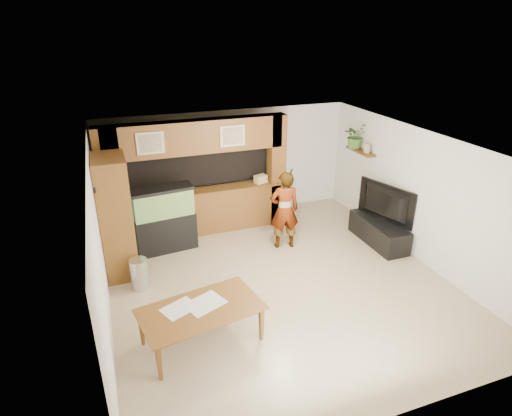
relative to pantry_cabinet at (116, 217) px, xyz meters
name	(u,v)px	position (x,y,z in m)	size (l,w,h in m)	color
floor	(278,281)	(2.70, -1.36, -1.15)	(6.50, 6.50, 0.00)	tan
ceiling	(281,146)	(2.70, -1.36, 1.45)	(6.50, 6.50, 0.00)	white
wall_back	(227,164)	(2.70, 1.89, 0.15)	(6.00, 6.00, 0.00)	beige
wall_left	(99,247)	(-0.30, -1.36, 0.15)	(6.50, 6.50, 0.00)	beige
wall_right	(420,196)	(5.70, -1.36, 0.15)	(6.50, 6.50, 0.00)	beige
partition	(194,177)	(1.75, 1.28, 0.16)	(4.20, 0.99, 2.60)	brown
wall_clock	(95,188)	(-0.27, -0.36, 0.75)	(0.05, 0.25, 0.25)	black
wall_shelf	(360,151)	(5.55, 0.59, 0.55)	(0.25, 0.90, 0.04)	brown
pantry_cabinet	(116,217)	(0.00, 0.00, 0.00)	(0.58, 0.94, 2.31)	brown
trash_can	(139,274)	(0.26, -0.70, -0.86)	(0.32, 0.32, 0.59)	#B2B2B7
aquarium	(164,220)	(0.94, 0.59, -0.47)	(1.26, 0.47, 1.40)	black
tv_stand	(379,232)	(5.35, -0.69, -0.90)	(0.56, 1.53, 0.51)	black
television	(382,204)	(5.35, -0.69, -0.24)	(1.40, 0.18, 0.81)	black
photo_frame	(367,149)	(5.55, 0.36, 0.67)	(0.03, 0.16, 0.21)	tan
potted_plant	(355,135)	(5.52, 0.82, 0.87)	(0.54, 0.47, 0.60)	#3B6428
person	(284,210)	(3.33, -0.15, -0.31)	(0.62, 0.41, 1.70)	#90794F
microphone	(291,172)	(3.38, -0.31, 0.58)	(0.03, 0.03, 0.15)	black
dining_table	(203,327)	(0.99, -2.53, -0.84)	(1.77, 0.98, 0.62)	brown
newspaper_a	(205,303)	(1.06, -2.41, -0.53)	(0.57, 0.41, 0.01)	silver
newspaper_b	(180,308)	(0.69, -2.40, -0.53)	(0.50, 0.36, 0.01)	silver
counter_box	(261,179)	(3.27, 1.09, -0.02)	(0.27, 0.18, 0.18)	tan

